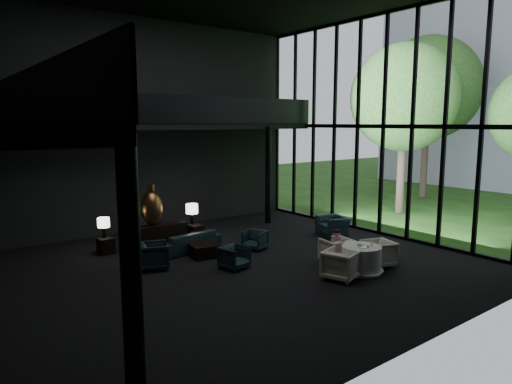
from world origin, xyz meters
TOP-DOWN VIEW (x-y plane):
  - floor at (0.00, 0.00)m, footprint 14.00×12.00m
  - wall_back at (0.00, 6.00)m, footprint 14.00×0.04m
  - wall_front at (0.00, -6.00)m, footprint 14.00×0.04m
  - curtain_wall at (6.95, 0.00)m, footprint 0.20×12.00m
  - mezzanine_back at (1.00, 5.00)m, footprint 12.00×2.00m
  - railing_left at (-5.00, 0.00)m, footprint 0.06×12.00m
  - railing_back at (1.00, 4.00)m, footprint 12.00×0.06m
  - column_sw at (-5.00, -5.70)m, footprint 0.24×0.24m
  - column_ne at (4.80, 4.00)m, footprint 0.24×0.24m
  - tree_near at (11.00, 2.00)m, footprint 4.80×4.80m
  - tree_far at (16.00, 4.00)m, footprint 5.60×5.60m
  - console at (-0.55, 3.49)m, footprint 2.24×0.51m
  - bronze_urn at (-0.55, 3.60)m, footprint 0.75×0.75m
  - side_table_left at (-2.15, 3.60)m, footprint 0.46×0.46m
  - table_lamp_left at (-2.15, 3.71)m, footprint 0.38×0.38m
  - side_table_right at (1.05, 3.46)m, footprint 0.47×0.47m
  - table_lamp_right at (1.05, 3.72)m, footprint 0.43×0.43m
  - sofa at (0.05, 2.26)m, footprint 2.40×0.99m
  - lounge_armchair_west at (-1.58, 1.25)m, footprint 1.06×1.10m
  - lounge_armchair_east at (1.91, 1.10)m, footprint 0.75×0.77m
  - lounge_armchair_south at (0.24, -0.13)m, footprint 0.77×0.74m
  - window_armchair at (5.40, 0.90)m, footprint 0.93×1.21m
  - coffee_table at (0.21, 1.44)m, footprint 1.05×1.05m
  - dining_table at (2.85, -2.56)m, footprint 1.23×1.23m
  - dining_chair_north at (2.95, -1.54)m, footprint 0.99×0.94m
  - dining_chair_east at (3.69, -2.49)m, footprint 1.03×1.06m
  - dining_chair_west at (1.99, -2.58)m, footprint 1.13×1.17m
  - child at (2.83, -1.63)m, footprint 0.28×0.28m
  - plate_a at (2.74, -2.68)m, footprint 0.29×0.29m
  - plate_b at (3.01, -2.40)m, footprint 0.23×0.23m
  - saucer at (3.06, -2.68)m, footprint 0.16×0.16m
  - coffee_cup at (3.15, -2.64)m, footprint 0.10×0.10m
  - cereal_bowl at (2.84, -2.49)m, footprint 0.16×0.16m
  - cream_pot at (2.89, -2.74)m, footprint 0.07×0.07m

SIDE VIEW (x-z plane):
  - floor at x=0.00m, z-range -0.01..0.01m
  - coffee_table at x=0.21m, z-range 0.00..0.40m
  - side_table_left at x=-2.15m, z-range 0.00..0.50m
  - side_table_right at x=1.05m, z-range 0.00..0.51m
  - lounge_armchair_east at x=1.91m, z-range 0.00..0.62m
  - dining_table at x=2.85m, z-range -0.05..0.70m
  - lounge_armchair_south at x=0.24m, z-range 0.00..0.66m
  - console at x=-0.55m, z-range 0.00..0.71m
  - dining_chair_north at x=2.95m, z-range 0.00..0.88m
  - dining_chair_east at x=3.69m, z-range 0.00..0.89m
  - lounge_armchair_west at x=-1.58m, z-range 0.00..0.89m
  - sofa at x=0.05m, z-range 0.00..0.91m
  - window_armchair at x=5.40m, z-range 0.00..0.94m
  - dining_chair_west at x=1.99m, z-range 0.00..0.97m
  - child at x=2.83m, z-range 0.45..1.05m
  - saucer at x=3.06m, z-range 0.75..0.76m
  - plate_b at x=3.01m, z-range 0.75..0.76m
  - plate_a at x=2.74m, z-range 0.75..0.77m
  - cream_pot at x=2.89m, z-range 0.75..0.82m
  - cereal_bowl at x=2.84m, z-range 0.75..0.83m
  - coffee_cup at x=3.15m, z-range 0.76..0.82m
  - table_lamp_left at x=-2.15m, z-range 0.64..1.28m
  - table_lamp_right at x=1.05m, z-range 0.67..1.40m
  - bronze_urn at x=-0.55m, z-range 0.61..2.00m
  - column_sw at x=-5.00m, z-range 0.00..4.00m
  - column_ne at x=4.80m, z-range 0.00..4.00m
  - wall_back at x=0.00m, z-range 0.00..8.00m
  - wall_front at x=0.00m, z-range 0.00..8.00m
  - curtain_wall at x=6.95m, z-range 0.00..8.00m
  - mezzanine_back at x=1.00m, z-range 3.88..4.12m
  - railing_left at x=-5.00m, z-range 4.10..5.10m
  - railing_back at x=1.00m, z-range 4.10..5.10m
  - tree_near at x=11.00m, z-range 1.41..9.06m
  - tree_far at x=16.00m, z-range 1.59..10.39m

